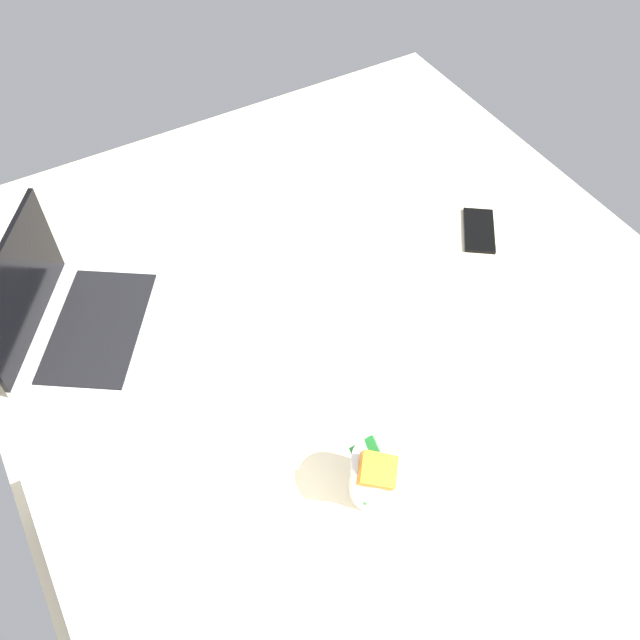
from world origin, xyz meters
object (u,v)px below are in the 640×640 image
(laptop, at_px, (73,318))
(cell_phone, at_px, (479,230))
(pillow, at_px, (202,583))
(snack_cup, at_px, (376,474))

(laptop, distance_m, cell_phone, 0.90)
(laptop, xyz_separation_m, pillow, (-0.61, -0.02, 0.02))
(laptop, xyz_separation_m, snack_cup, (-0.59, -0.34, 0.02))
(laptop, distance_m, pillow, 0.61)
(laptop, bearing_deg, pillow, -144.57)
(laptop, height_order, snack_cup, laptop)
(pillow, bearing_deg, laptop, 1.57)
(snack_cup, relative_size, pillow, 0.27)
(laptop, height_order, pillow, laptop)
(laptop, relative_size, snack_cup, 2.84)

